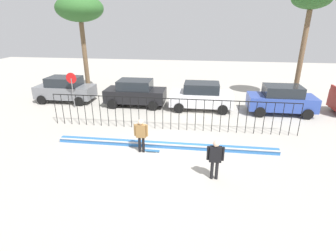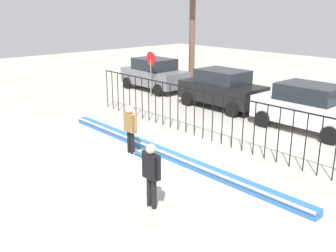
# 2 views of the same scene
# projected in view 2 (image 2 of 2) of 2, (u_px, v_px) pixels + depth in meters

# --- Properties ---
(ground_plane) EXTENTS (60.00, 60.00, 0.00)m
(ground_plane) POSITION_uv_depth(u_px,v_px,m) (151.00, 161.00, 12.78)
(ground_plane) COLOR #ADA89E
(bowl_coping_ledge) EXTENTS (11.00, 0.40, 0.27)m
(bowl_coping_ledge) POSITION_uv_depth(u_px,v_px,m) (165.00, 153.00, 13.13)
(bowl_coping_ledge) COLOR #2D6BB7
(bowl_coping_ledge) RESTS_ON ground
(perimeter_fence) EXTENTS (14.04, 0.04, 1.86)m
(perimeter_fence) POSITION_uv_depth(u_px,v_px,m) (213.00, 112.00, 14.33)
(perimeter_fence) COLOR black
(perimeter_fence) RESTS_ON ground
(skateboarder) EXTENTS (0.68, 0.25, 1.67)m
(skateboarder) POSITION_uv_depth(u_px,v_px,m) (130.00, 125.00, 13.19)
(skateboarder) COLOR black
(skateboarder) RESTS_ON ground
(skateboard) EXTENTS (0.80, 0.20, 0.07)m
(skateboard) POSITION_uv_depth(u_px,v_px,m) (141.00, 154.00, 13.18)
(skateboard) COLOR #26598C
(skateboard) RESTS_ON ground
(camera_operator) EXTENTS (0.68, 0.26, 1.68)m
(camera_operator) POSITION_uv_depth(u_px,v_px,m) (151.00, 170.00, 9.57)
(camera_operator) COLOR black
(camera_operator) RESTS_ON ground
(parked_car_gray) EXTENTS (4.30, 2.12, 1.90)m
(parked_car_gray) POSITION_uv_depth(u_px,v_px,m) (154.00, 74.00, 23.39)
(parked_car_gray) COLOR slate
(parked_car_gray) RESTS_ON ground
(parked_car_black) EXTENTS (4.30, 2.12, 1.90)m
(parked_car_black) POSITION_uv_depth(u_px,v_px,m) (222.00, 88.00, 19.25)
(parked_car_black) COLOR black
(parked_car_black) RESTS_ON ground
(parked_car_white) EXTENTS (4.30, 2.12, 1.90)m
(parked_car_white) POSITION_uv_depth(u_px,v_px,m) (308.00, 107.00, 15.71)
(parked_car_white) COLOR silver
(parked_car_white) RESTS_ON ground
(stop_sign) EXTENTS (0.76, 0.07, 2.50)m
(stop_sign) POSITION_uv_depth(u_px,v_px,m) (151.00, 68.00, 21.44)
(stop_sign) COLOR slate
(stop_sign) RESTS_ON ground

